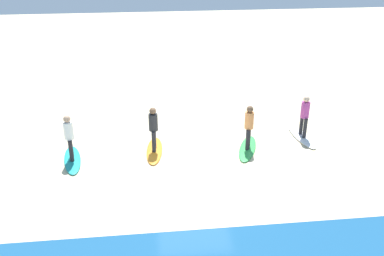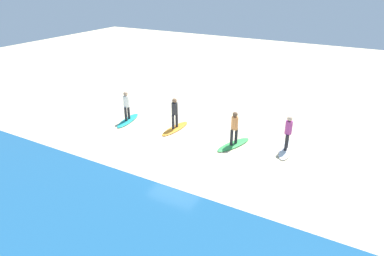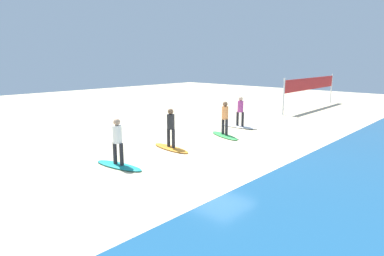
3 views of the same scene
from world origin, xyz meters
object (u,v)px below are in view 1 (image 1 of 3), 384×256
Objects in this scene: surfer_white at (305,113)px; surfer_green at (249,124)px; surfboard_green at (247,148)px; surfer_orange at (153,126)px; surfer_teal at (69,134)px; surfboard_orange at (154,151)px; surfboard_white at (302,137)px; surfboard_teal at (72,160)px.

surfer_white is 1.00× the size of surfer_green.
surfer_orange is (3.41, -0.22, 0.99)m from surfboard_green.
surfer_white and surfer_teal have the same top height.
surfer_orange and surfer_teal have the same top height.
surfer_green is 6.29m from surfer_teal.
surfboard_orange is (3.41, -0.22, -0.99)m from surfer_green.
surfboard_white is 1.00× the size of surfboard_orange.
surfboard_teal is (6.29, 0.14, -0.99)m from surfer_green.
surfer_green is at bearing -78.90° from surfboard_white.
surfboard_teal is at bearing -78.32° from surfboard_orange.
surfer_white is 8.65m from surfer_teal.
surfer_teal is at bearing -90.30° from surfboard_white.
surfer_orange is 2.90m from surfer_teal.
surfer_teal reaches higher than surfboard_green.
surfboard_teal is at bearing 1.26° from surfer_green.
surfer_white is at bearing -162.96° from surfer_green.
surfboard_white is 1.28× the size of surfer_green.
surfer_orange is (0.00, 0.00, 0.99)m from surfboard_orange.
surfboard_orange is at bearing -91.03° from surfboard_white.
surfboard_orange is 1.28× the size of surfer_orange.
surfboard_teal is (2.88, 0.36, 0.00)m from surfboard_orange.
surfer_green is (2.32, 0.71, 0.99)m from surfboard_white.
surfer_green and surfer_orange have the same top height.
surfer_green is at bearing 17.04° from surfer_white.
surfboard_green is (2.32, 0.71, -0.99)m from surfer_white.
surfer_green reaches higher than surfboard_green.
surfboard_orange is (5.73, 0.49, 0.00)m from surfboard_white.
surfboard_green is 1.00× the size of surfboard_teal.
surfboard_white is at bearing 99.48° from surfboard_orange.
surfer_teal is at bearing -68.39° from surfboard_green.
surfer_white is at bearing 99.48° from surfboard_orange.
surfer_green is at bearing 90.89° from surfboard_orange.
surfer_orange is 3.07m from surfboard_teal.
surfboard_green is 6.29m from surfboard_teal.
surfer_teal is at bearing 1.26° from surfer_green.
surfer_green reaches higher than surfboard_orange.
surfer_teal is at bearing 7.10° from surfer_orange.
surfer_white is 2.62m from surfboard_green.
surfboard_green is 6.37m from surfer_teal.
surfboard_white and surfboard_green have the same top height.
surfboard_teal is 1.28× the size of surfer_teal.
surfboard_teal is (2.88, 0.36, -0.99)m from surfer_orange.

